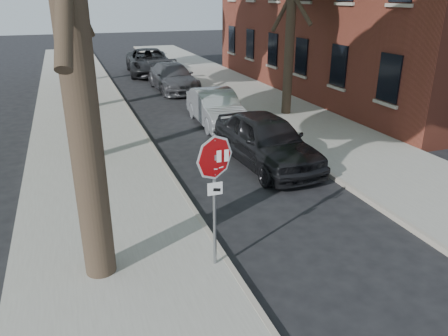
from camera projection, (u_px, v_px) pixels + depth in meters
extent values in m
plane|color=black|center=(248.00, 261.00, 8.74)|extent=(120.00, 120.00, 0.00)
cube|color=gray|center=(84.00, 120.00, 18.43)|extent=(4.00, 55.00, 0.12)
cube|color=gray|center=(267.00, 104.00, 21.10)|extent=(4.00, 55.00, 0.12)
cube|color=#9E9384|center=(133.00, 116.00, 19.07)|extent=(0.12, 55.00, 0.13)
cube|color=#9E9384|center=(227.00, 108.00, 20.46)|extent=(0.12, 55.00, 0.13)
cylinder|color=gray|center=(214.00, 203.00, 8.00)|extent=(0.06, 0.06, 2.60)
cube|color=#99999E|center=(215.00, 157.00, 7.64)|extent=(0.05, 0.06, 0.10)
cylinder|color=#99999E|center=(215.00, 157.00, 7.64)|extent=(0.76, 0.32, 0.82)
cylinder|color=white|center=(215.00, 158.00, 7.62)|extent=(0.76, 0.32, 0.82)
cylinder|color=red|center=(215.00, 158.00, 7.62)|extent=(0.68, 0.29, 0.74)
cube|color=white|center=(204.00, 158.00, 7.54)|extent=(0.08, 0.00, 0.22)
cube|color=white|center=(211.00, 157.00, 7.58)|extent=(0.08, 0.00, 0.22)
cube|color=white|center=(219.00, 156.00, 7.62)|extent=(0.08, 0.00, 0.22)
cube|color=white|center=(227.00, 155.00, 7.67)|extent=(0.08, 0.00, 0.22)
cube|color=silver|center=(209.00, 169.00, 7.64)|extent=(0.08, 0.00, 0.03)
cube|color=silver|center=(215.00, 169.00, 7.69)|extent=(0.08, 0.00, 0.03)
cube|color=silver|center=(221.00, 167.00, 7.71)|extent=(0.08, 0.00, 0.03)
cube|color=white|center=(215.00, 189.00, 7.85)|extent=(0.28, 0.02, 0.24)
cube|color=black|center=(217.00, 190.00, 7.86)|extent=(0.15, 0.00, 0.08)
cylinder|color=black|center=(69.00, 2.00, 6.50)|extent=(0.56, 0.56, 9.50)
cylinder|color=black|center=(61.00, 2.00, 24.56)|extent=(0.40, 0.40, 9.00)
cylinder|color=black|center=(292.00, 4.00, 17.68)|extent=(0.40, 0.40, 9.00)
imported|color=black|center=(266.00, 140.00, 13.46)|extent=(2.20, 4.84, 1.61)
imported|color=#A2A5AA|center=(216.00, 108.00, 17.71)|extent=(1.67, 4.39, 1.43)
imported|color=#434347|center=(173.00, 77.00, 24.20)|extent=(2.19, 5.09, 1.46)
imported|color=black|center=(149.00, 62.00, 29.18)|extent=(3.21, 6.18, 1.66)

